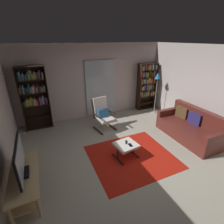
{
  "coord_description": "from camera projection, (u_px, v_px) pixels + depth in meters",
  "views": [
    {
      "loc": [
        -1.81,
        -2.88,
        2.75
      ],
      "look_at": [
        -0.15,
        0.86,
        0.95
      ],
      "focal_mm": 27.08,
      "sensor_mm": 36.0,
      "label": 1
    }
  ],
  "objects": [
    {
      "name": "lounge_armchair",
      "position": [
        103.0,
        113.0,
        5.43
      ],
      "size": [
        0.67,
        0.74,
        1.02
      ],
      "color": "black",
      "rests_on": "ground"
    },
    {
      "name": "cell_phone",
      "position": [
        130.0,
        145.0,
        4.08
      ],
      "size": [
        0.08,
        0.14,
        0.01
      ],
      "primitive_type": "cube",
      "rotation": [
        0.0,
        0.0,
        -0.08
      ],
      "color": "black",
      "rests_on": "ottoman"
    },
    {
      "name": "ground_plane",
      "position": [
        132.0,
        159.0,
        4.19
      ],
      "size": [
        7.02,
        7.02,
        0.0
      ],
      "primitive_type": "plane",
      "color": "#ADA894"
    },
    {
      "name": "tv_stand",
      "position": [
        25.0,
        181.0,
        3.16
      ],
      "size": [
        0.5,
        1.37,
        0.45
      ],
      "color": "tan",
      "rests_on": "ground"
    },
    {
      "name": "ottoman",
      "position": [
        126.0,
        146.0,
        4.15
      ],
      "size": [
        0.58,
        0.55,
        0.37
      ],
      "color": "white",
      "rests_on": "ground"
    },
    {
      "name": "area_rug",
      "position": [
        132.0,
        157.0,
        4.26
      ],
      "size": [
        2.01,
        1.82,
        0.01
      ],
      "primitive_type": "cube",
      "color": "red",
      "rests_on": "ground"
    },
    {
      "name": "leather_sofa",
      "position": [
        190.0,
        128.0,
        5.01
      ],
      "size": [
        0.88,
        1.87,
        0.86
      ],
      "color": "#5D241D",
      "rests_on": "ground"
    },
    {
      "name": "glass_door_panel",
      "position": [
        100.0,
        88.0,
        6.23
      ],
      "size": [
        1.1,
        0.01,
        2.0
      ],
      "primitive_type": "cube",
      "color": "silver"
    },
    {
      "name": "floor_lamp_by_shelf",
      "position": [
        157.0,
        80.0,
        6.27
      ],
      "size": [
        0.22,
        0.22,
        1.59
      ],
      "color": "#A5A5AD",
      "rests_on": "ground"
    },
    {
      "name": "bookshelf_near_tv",
      "position": [
        34.0,
        94.0,
        5.21
      ],
      "size": [
        0.82,
        0.3,
        2.01
      ],
      "color": "black",
      "rests_on": "ground"
    },
    {
      "name": "wall_clock",
      "position": [
        37.0,
        70.0,
        5.14
      ],
      "size": [
        0.29,
        0.03,
        0.29
      ],
      "color": "silver"
    },
    {
      "name": "television",
      "position": [
        20.0,
        160.0,
        2.99
      ],
      "size": [
        0.2,
        1.0,
        0.65
      ],
      "color": "black",
      "rests_on": "tv_stand"
    },
    {
      "name": "tv_remote",
      "position": [
        126.0,
        142.0,
        4.18
      ],
      "size": [
        0.1,
        0.15,
        0.02
      ],
      "primitive_type": "cube",
      "rotation": [
        0.0,
        0.0,
        -0.46
      ],
      "color": "black",
      "rests_on": "ottoman"
    },
    {
      "name": "wall_back",
      "position": [
        93.0,
        82.0,
        6.09
      ],
      "size": [
        5.6,
        0.06,
        2.6
      ],
      "primitive_type": "cube",
      "color": "beige",
      "rests_on": "ground"
    },
    {
      "name": "bookshelf_near_sofa",
      "position": [
        147.0,
        83.0,
        6.81
      ],
      "size": [
        0.78,
        0.3,
        1.86
      ],
      "color": "black",
      "rests_on": "ground"
    },
    {
      "name": "wall_right",
      "position": [
        219.0,
        95.0,
        4.67
      ],
      "size": [
        0.06,
        6.0,
        2.6
      ],
      "primitive_type": "cube",
      "color": "beige",
      "rests_on": "ground"
    }
  ]
}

